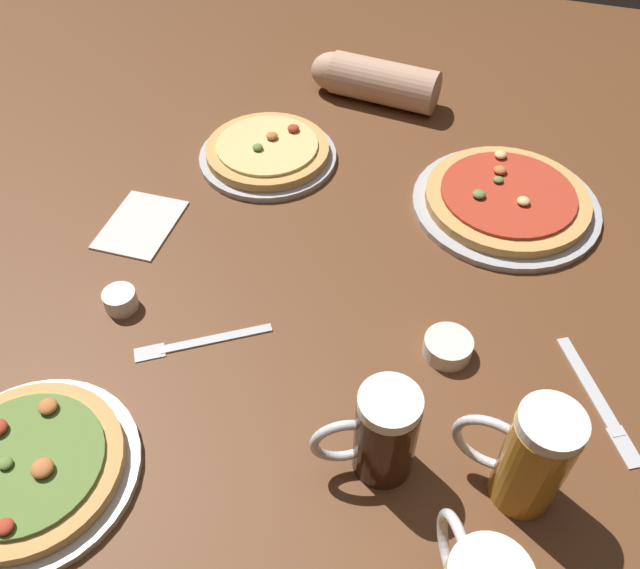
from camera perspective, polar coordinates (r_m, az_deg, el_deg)
The scene contains 12 objects.
ground_plane at distance 1.04m, azimuth 0.00°, elevation -1.30°, with size 2.40×2.40×0.03m, color brown.
pizza_plate_near at distance 0.92m, azimuth -24.03°, elevation -14.40°, with size 0.27×0.27×0.05m.
pizza_plate_far at distance 1.21m, azimuth 15.91°, elevation 7.05°, with size 0.33×0.33×0.05m.
pizza_plate_side at distance 1.29m, azimuth -4.57°, elevation 11.40°, with size 0.26×0.26×0.05m.
beer_mug_dark at distance 0.81m, azimuth 17.84°, elevation -14.07°, with size 0.14×0.08×0.17m.
beer_mug_amber at distance 0.80m, azimuth 5.42°, elevation -12.79°, with size 0.12×0.08×0.15m.
ramekin_sauce at distance 0.96m, azimuth 11.06°, elevation -5.34°, with size 0.07×0.07×0.03m, color silver.
ramekin_butter at distance 1.05m, azimuth -16.98°, elevation -1.30°, with size 0.05×0.05×0.03m, color silver.
napkin_folded at distance 1.18m, azimuth -15.36°, elevation 5.12°, with size 0.11×0.16×0.01m, color silver.
fork_left at distance 0.98m, azimuth -10.40°, elevation -4.90°, with size 0.18×0.13×0.01m.
knife_right at distance 0.99m, azimuth 23.02°, elevation -9.13°, with size 0.12×0.19×0.01m.
diner_arm at distance 1.45m, azimuth 4.42°, elevation 17.35°, with size 0.28×0.11×0.09m.
Camera 1 is at (0.21, -0.66, 0.77)m, focal length 36.77 mm.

